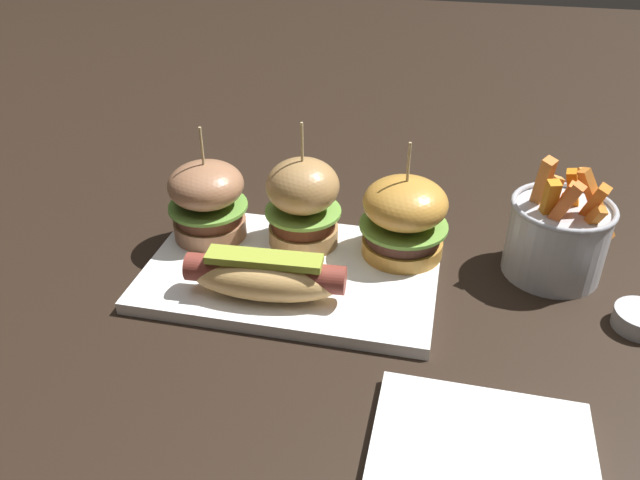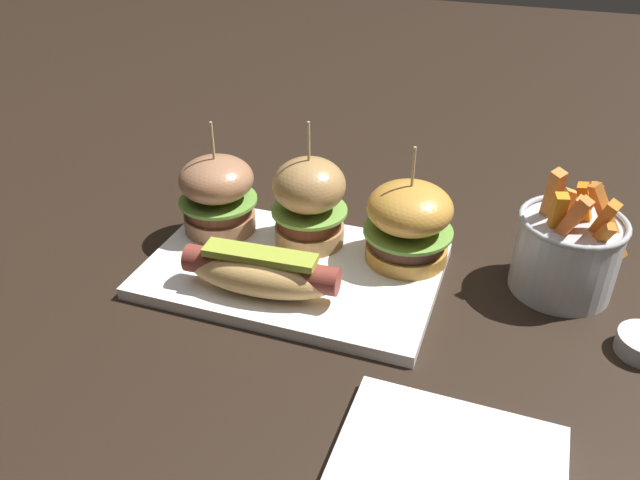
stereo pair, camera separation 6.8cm
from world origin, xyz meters
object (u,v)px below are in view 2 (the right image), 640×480
object	(u,v)px
platter_main	(293,270)
slider_left	(218,194)
slider_center	(309,201)
slider_right	(409,222)
fries_bucket	(567,251)
hot_dog	(261,272)

from	to	relation	value
platter_main	slider_left	bearing A→B (deg)	158.01
platter_main	slider_center	xyz separation A→B (m)	(-0.00, 0.05, 0.06)
slider_right	fries_bucket	bearing A→B (deg)	6.24
slider_center	slider_right	distance (m)	0.12
slider_center	platter_main	bearing A→B (deg)	-89.06
slider_center	fries_bucket	xyz separation A→B (m)	(0.28, 0.02, -0.02)
slider_left	slider_center	world-z (taller)	slider_center
slider_center	slider_right	bearing A→B (deg)	0.74
hot_dog	slider_center	bearing A→B (deg)	83.91
slider_right	fries_bucket	size ratio (longest dim) A/B	0.96
slider_right	hot_dog	bearing A→B (deg)	-138.71
slider_left	fries_bucket	size ratio (longest dim) A/B	0.97
hot_dog	slider_left	bearing A→B (deg)	134.30
fries_bucket	slider_center	bearing A→B (deg)	-176.01
slider_left	slider_right	bearing A→B (deg)	2.66
slider_right	fries_bucket	world-z (taller)	slider_right
hot_dog	slider_center	distance (m)	0.12
platter_main	fries_bucket	xyz separation A→B (m)	(0.28, 0.07, 0.04)
slider_left	fries_bucket	distance (m)	0.40
platter_main	slider_right	distance (m)	0.14
hot_dog	slider_center	world-z (taller)	slider_center
slider_center	fries_bucket	bearing A→B (deg)	3.99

